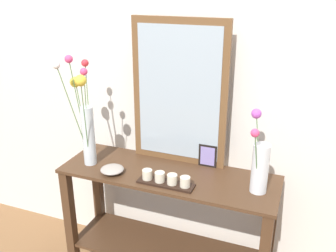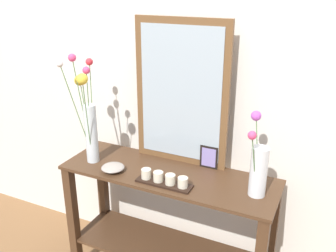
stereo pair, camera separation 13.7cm
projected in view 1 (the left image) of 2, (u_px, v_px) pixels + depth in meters
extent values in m
cube|color=silver|center=(188.00, 66.00, 2.23)|extent=(6.40, 0.08, 2.70)
cube|color=#472D1C|center=(168.00, 174.00, 2.16)|extent=(1.27, 0.42, 0.02)
cube|color=#472D1C|center=(168.00, 249.00, 2.35)|extent=(1.21, 0.38, 0.02)
cube|color=#472D1C|center=(71.00, 225.00, 2.35)|extent=(0.06, 0.06, 0.77)
cube|color=#472D1C|center=(99.00, 197.00, 2.65)|extent=(0.06, 0.06, 0.77)
cube|color=#472D1C|center=(270.00, 236.00, 2.25)|extent=(0.06, 0.06, 0.77)
cube|color=brown|center=(180.00, 94.00, 2.15)|extent=(0.58, 0.03, 0.86)
cube|color=#9EADB7|center=(179.00, 94.00, 2.14)|extent=(0.50, 0.00, 0.78)
cylinder|color=silver|center=(88.00, 136.00, 2.20)|extent=(0.08, 0.08, 0.36)
cylinder|color=#4C753D|center=(87.00, 118.00, 2.14)|extent=(0.04, 0.04, 0.56)
sphere|color=#EA4275|center=(84.00, 72.00, 2.01)|extent=(0.04, 0.04, 0.04)
cylinder|color=#4C753D|center=(85.00, 124.00, 2.10)|extent=(0.06, 0.10, 0.53)
sphere|color=yellow|center=(81.00, 81.00, 1.95)|extent=(0.06, 0.06, 0.06)
cylinder|color=#4C753D|center=(83.00, 122.00, 2.22)|extent=(0.11, 0.06, 0.47)
sphere|color=yellow|center=(75.00, 82.00, 2.17)|extent=(0.06, 0.06, 0.06)
cylinder|color=#4C753D|center=(75.00, 116.00, 2.11)|extent=(0.11, 0.10, 0.60)
sphere|color=silver|center=(56.00, 65.00, 1.98)|extent=(0.04, 0.04, 0.04)
cylinder|color=#4C753D|center=(89.00, 113.00, 2.21)|extent=(0.06, 0.11, 0.58)
sphere|color=red|center=(85.00, 63.00, 2.16)|extent=(0.04, 0.04, 0.04)
cylinder|color=#4C753D|center=(80.00, 113.00, 2.13)|extent=(0.07, 0.03, 0.63)
sphere|color=#EA4275|center=(69.00, 59.00, 2.02)|extent=(0.05, 0.05, 0.05)
cylinder|color=silver|center=(260.00, 169.00, 1.92)|extent=(0.09, 0.09, 0.27)
cylinder|color=#4C753D|center=(256.00, 162.00, 1.86)|extent=(0.04, 0.07, 0.34)
sphere|color=#EA4275|center=(255.00, 133.00, 1.78)|extent=(0.04, 0.04, 0.04)
cylinder|color=#4C753D|center=(258.00, 151.00, 1.93)|extent=(0.07, 0.09, 0.39)
sphere|color=#B24CB7|center=(256.00, 114.00, 1.91)|extent=(0.05, 0.05, 0.05)
cube|color=black|center=(166.00, 183.00, 2.03)|extent=(0.32, 0.09, 0.01)
cylinder|color=beige|center=(147.00, 174.00, 2.06)|extent=(0.06, 0.06, 0.05)
cylinder|color=beige|center=(160.00, 177.00, 2.03)|extent=(0.06, 0.06, 0.05)
cylinder|color=beige|center=(172.00, 179.00, 2.01)|extent=(0.06, 0.06, 0.05)
cylinder|color=beige|center=(185.00, 182.00, 1.98)|extent=(0.06, 0.06, 0.05)
cube|color=black|center=(208.00, 156.00, 2.21)|extent=(0.11, 0.01, 0.14)
cube|color=#8A7BBD|center=(207.00, 156.00, 2.20)|extent=(0.09, 0.00, 0.12)
cylinder|color=#9E9389|center=(112.00, 172.00, 2.15)|extent=(0.05, 0.05, 0.01)
ellipsoid|color=#9E9389|center=(112.00, 169.00, 2.14)|extent=(0.14, 0.14, 0.03)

